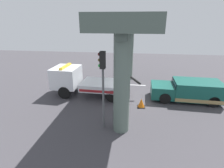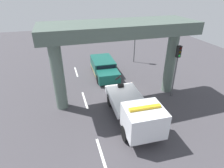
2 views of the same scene
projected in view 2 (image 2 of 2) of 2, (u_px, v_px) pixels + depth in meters
The scene contains 10 objects.
ground_plane at pixel (116, 95), 16.34m from camera, with size 60.00×40.00×0.10m, color #423F44.
lane_stripe_west at pixel (76, 72), 20.67m from camera, with size 2.60×0.16×0.01m, color silver.
lane_stripe_mid at pixel (85, 100), 15.60m from camera, with size 2.60×0.16×0.01m, color silver.
lane_stripe_east at pixel (102, 155), 10.54m from camera, with size 2.60×0.16×0.01m, color silver.
tow_truck_white at pixel (135, 110), 12.29m from camera, with size 7.29×2.63×2.46m.
towed_van_green at pixel (104, 68), 19.70m from camera, with size 5.28×2.39×1.58m.
overpass_structure at pixel (119, 37), 13.43m from camera, with size 3.60×11.31×6.29m.
traffic_light_near at pixel (135, 39), 21.98m from camera, with size 0.39×0.32×3.99m.
traffic_light_far at pixel (177, 61), 14.64m from camera, with size 0.39×0.32×4.48m.
traffic_cone_orange at pixel (131, 85), 17.24m from camera, with size 0.56×0.56×0.67m.
Camera 2 is at (13.23, -4.37, 8.56)m, focal length 29.61 mm.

